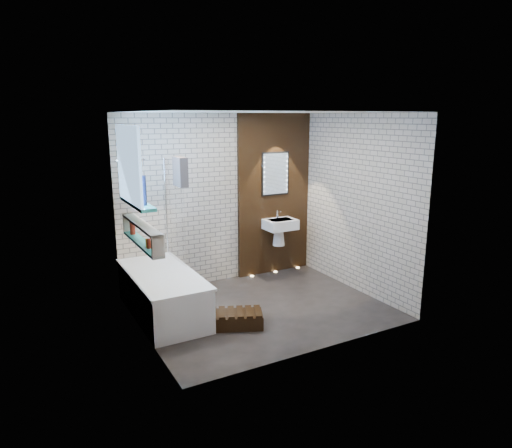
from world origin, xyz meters
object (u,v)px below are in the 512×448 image
led_mirror (275,174)px  walnut_step (231,320)px  bath_screen (175,211)px  bathtub (163,294)px  washbasin (280,228)px

led_mirror → walnut_step: 2.68m
bath_screen → led_mirror: size_ratio=2.00×
bathtub → led_mirror: bearing=19.8°
washbasin → led_mirror: size_ratio=0.83×
bathtub → walnut_step: bearing=-50.2°
washbasin → walnut_step: 2.19m
bathtub → led_mirror: (2.17, 0.78, 1.36)m
led_mirror → bath_screen: bearing=-169.3°
bathtub → washbasin: size_ratio=3.00×
bath_screen → washbasin: size_ratio=2.41×
washbasin → walnut_step: bearing=-138.4°
bathtub → washbasin: washbasin is taller
walnut_step → bath_screen: bearing=102.8°
washbasin → bath_screen: bearing=-174.2°
bathtub → bath_screen: size_ratio=1.24×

